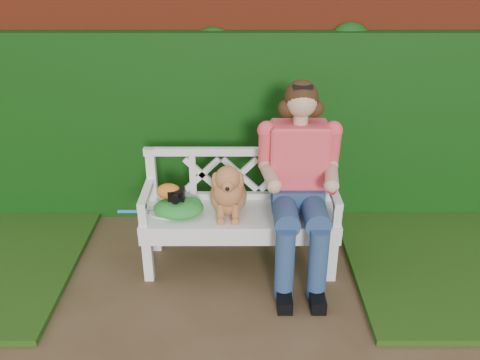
{
  "coord_description": "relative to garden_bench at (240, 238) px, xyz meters",
  "views": [
    {
      "loc": [
        0.21,
        -2.59,
        2.4
      ],
      "look_at": [
        0.22,
        0.84,
        0.75
      ],
      "focal_mm": 38.0,
      "sensor_mm": 36.0,
      "label": 1
    }
  ],
  "objects": [
    {
      "name": "ground",
      "position": [
        -0.22,
        -0.84,
        -0.24
      ],
      "size": [
        60.0,
        60.0,
        0.0
      ],
      "primitive_type": "plane",
      "color": "#47321C"
    },
    {
      "name": "brick_wall",
      "position": [
        -0.22,
        1.06,
        0.86
      ],
      "size": [
        10.0,
        0.3,
        2.2
      ],
      "primitive_type": "cube",
      "color": "maroon",
      "rests_on": "ground"
    },
    {
      "name": "ivy_hedge",
      "position": [
        -0.22,
        0.84,
        0.61
      ],
      "size": [
        10.0,
        0.18,
        1.7
      ],
      "primitive_type": "cube",
      "color": "#0E340B",
      "rests_on": "ground"
    },
    {
      "name": "garden_bench",
      "position": [
        0.0,
        0.0,
        0.0
      ],
      "size": [
        1.6,
        0.65,
        0.48
      ],
      "primitive_type": null,
      "rotation": [
        0.0,
        0.0,
        0.03
      ],
      "color": "white",
      "rests_on": "ground"
    },
    {
      "name": "seated_woman",
      "position": [
        0.43,
        -0.02,
        0.52
      ],
      "size": [
        0.74,
        0.92,
        1.52
      ],
      "primitive_type": null,
      "rotation": [
        0.0,
        0.0,
        -0.11
      ],
      "color": "#C8454F",
      "rests_on": "ground"
    },
    {
      "name": "dog",
      "position": [
        -0.09,
        -0.04,
        0.47
      ],
      "size": [
        0.31,
        0.41,
        0.45
      ],
      "primitive_type": null,
      "rotation": [
        0.0,
        0.0,
        0.01
      ],
      "color": "brown",
      "rests_on": "garden_bench"
    },
    {
      "name": "tennis_racket",
      "position": [
        -0.58,
        -0.03,
        0.25
      ],
      "size": [
        0.6,
        0.42,
        0.03
      ],
      "primitive_type": null,
      "rotation": [
        0.0,
        0.0,
        -0.38
      ],
      "color": "white",
      "rests_on": "garden_bench"
    },
    {
      "name": "green_bag",
      "position": [
        -0.47,
        -0.05,
        0.3
      ],
      "size": [
        0.4,
        0.31,
        0.13
      ],
      "primitive_type": null,
      "rotation": [
        0.0,
        0.0,
        0.06
      ],
      "color": "green",
      "rests_on": "garden_bench"
    },
    {
      "name": "camera_item",
      "position": [
        -0.48,
        -0.04,
        0.41
      ],
      "size": [
        0.12,
        0.09,
        0.08
      ],
      "primitive_type": "cube",
      "rotation": [
        0.0,
        0.0,
        -0.03
      ],
      "color": "black",
      "rests_on": "green_bag"
    },
    {
      "name": "baseball_glove",
      "position": [
        -0.54,
        -0.02,
        0.43
      ],
      "size": [
        0.18,
        0.13,
        0.12
      ],
      "primitive_type": "ellipsoid",
      "rotation": [
        0.0,
        0.0,
        -0.0
      ],
      "color": "orange",
      "rests_on": "green_bag"
    }
  ]
}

